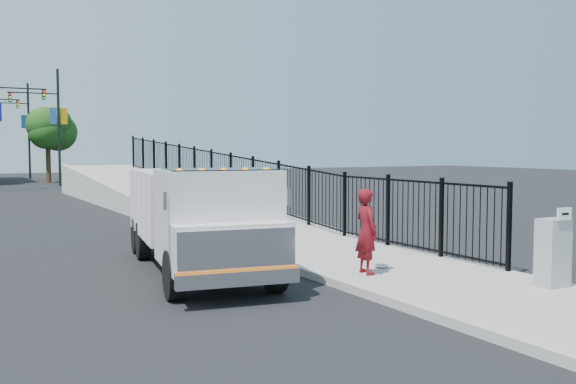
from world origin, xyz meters
TOP-DOWN VIEW (x-y plane):
  - ground at (0.00, 0.00)m, footprint 120.00×120.00m
  - sidewalk at (1.93, -2.00)m, footprint 3.55×12.00m
  - curb at (0.00, -2.00)m, footprint 0.30×12.00m
  - ramp at (2.12, 16.00)m, footprint 3.95×24.06m
  - iron_fence at (3.55, 12.00)m, footprint 0.10×28.00m
  - truck at (-1.84, 1.55)m, footprint 3.19×6.96m
  - worker at (0.83, -0.79)m, footprint 0.48×0.67m
  - utility_cabinet at (3.10, -3.43)m, footprint 0.55×0.40m
  - arrow_sign at (3.10, -3.65)m, footprint 0.35×0.04m
  - debris at (1.51, -0.40)m, footprint 0.31×0.31m
  - light_pole_1 at (0.62, 35.00)m, footprint 3.78×0.22m
  - light_pole_3 at (0.11, 46.38)m, footprint 3.78×0.22m
  - tree_1 at (0.93, 39.90)m, footprint 2.66×2.66m

SIDE VIEW (x-z plane):
  - ground at x=0.00m, z-range 0.00..0.00m
  - ramp at x=2.12m, z-range -1.60..1.60m
  - sidewalk at x=1.93m, z-range 0.00..0.12m
  - curb at x=0.00m, z-range 0.00..0.16m
  - debris at x=1.51m, z-range 0.12..0.20m
  - utility_cabinet at x=3.10m, z-range 0.12..1.37m
  - iron_fence at x=3.55m, z-range 0.00..1.80m
  - worker at x=0.83m, z-range 0.12..1.84m
  - truck at x=-1.84m, z-range 0.14..2.44m
  - arrow_sign at x=3.10m, z-range 1.37..1.59m
  - tree_1 at x=0.93m, z-range 1.28..6.61m
  - light_pole_1 at x=0.62m, z-range 0.36..8.36m
  - light_pole_3 at x=0.11m, z-range 0.36..8.36m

